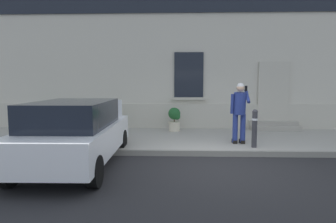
{
  "coord_description": "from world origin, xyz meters",
  "views": [
    {
      "loc": [
        -0.88,
        -6.43,
        1.91
      ],
      "look_at": [
        -1.18,
        1.6,
        1.1
      ],
      "focal_mm": 30.71,
      "sensor_mm": 36.0,
      "label": 1
    }
  ],
  "objects_px": {
    "bollard_far_left": "(99,126)",
    "planter_cream": "(175,119)",
    "hatchback_car_white": "(76,132)",
    "bollard_near_person": "(255,127)",
    "planter_charcoal": "(44,117)",
    "person_on_phone": "(240,109)",
    "planter_olive": "(107,118)"
  },
  "relations": [
    {
      "from": "hatchback_car_white",
      "to": "bollard_far_left",
      "type": "relative_size",
      "value": 3.92
    },
    {
      "from": "hatchback_car_white",
      "to": "planter_cream",
      "type": "height_order",
      "value": "hatchback_car_white"
    },
    {
      "from": "bollard_far_left",
      "to": "hatchback_car_white",
      "type": "bearing_deg",
      "value": -95.45
    },
    {
      "from": "bollard_far_left",
      "to": "planter_charcoal",
      "type": "distance_m",
      "value": 3.96
    },
    {
      "from": "bollard_near_person",
      "to": "planter_olive",
      "type": "height_order",
      "value": "bollard_near_person"
    },
    {
      "from": "bollard_near_person",
      "to": "planter_cream",
      "type": "relative_size",
      "value": 1.22
    },
    {
      "from": "person_on_phone",
      "to": "planter_charcoal",
      "type": "relative_size",
      "value": 2.04
    },
    {
      "from": "person_on_phone",
      "to": "planter_charcoal",
      "type": "bearing_deg",
      "value": 157.83
    },
    {
      "from": "hatchback_car_white",
      "to": "person_on_phone",
      "type": "height_order",
      "value": "person_on_phone"
    },
    {
      "from": "planter_cream",
      "to": "bollard_near_person",
      "type": "bearing_deg",
      "value": -49.5
    },
    {
      "from": "bollard_near_person",
      "to": "bollard_far_left",
      "type": "distance_m",
      "value": 4.27
    },
    {
      "from": "hatchback_car_white",
      "to": "person_on_phone",
      "type": "bearing_deg",
      "value": 24.49
    },
    {
      "from": "bollard_far_left",
      "to": "planter_olive",
      "type": "height_order",
      "value": "bollard_far_left"
    },
    {
      "from": "planter_charcoal",
      "to": "planter_olive",
      "type": "bearing_deg",
      "value": -4.08
    },
    {
      "from": "person_on_phone",
      "to": "planter_charcoal",
      "type": "height_order",
      "value": "person_on_phone"
    },
    {
      "from": "hatchback_car_white",
      "to": "bollard_near_person",
      "type": "distance_m",
      "value": 4.62
    },
    {
      "from": "hatchback_car_white",
      "to": "person_on_phone",
      "type": "relative_size",
      "value": 2.34
    },
    {
      "from": "planter_cream",
      "to": "hatchback_car_white",
      "type": "bearing_deg",
      "value": -118.83
    },
    {
      "from": "hatchback_car_white",
      "to": "bollard_near_person",
      "type": "height_order",
      "value": "hatchback_car_white"
    },
    {
      "from": "bollard_near_person",
      "to": "planter_olive",
      "type": "xyz_separation_m",
      "value": [
        -4.67,
        2.57,
        -0.11
      ]
    },
    {
      "from": "hatchback_car_white",
      "to": "planter_olive",
      "type": "xyz_separation_m",
      "value": [
        -0.27,
        3.97,
        -0.18
      ]
    },
    {
      "from": "bollard_near_person",
      "to": "planter_charcoal",
      "type": "relative_size",
      "value": 1.22
    },
    {
      "from": "person_on_phone",
      "to": "bollard_far_left",
      "type": "bearing_deg",
      "value": -176.98
    },
    {
      "from": "bollard_far_left",
      "to": "person_on_phone",
      "type": "bearing_deg",
      "value": 6.68
    },
    {
      "from": "bollard_near_person",
      "to": "planter_cream",
      "type": "height_order",
      "value": "bollard_near_person"
    },
    {
      "from": "bollard_near_person",
      "to": "planter_cream",
      "type": "xyz_separation_m",
      "value": [
        -2.21,
        2.59,
        -0.11
      ]
    },
    {
      "from": "hatchback_car_white",
      "to": "person_on_phone",
      "type": "xyz_separation_m",
      "value": [
        4.09,
        1.86,
        0.36
      ]
    },
    {
      "from": "bollard_far_left",
      "to": "planter_cream",
      "type": "relative_size",
      "value": 1.22
    },
    {
      "from": "bollard_far_left",
      "to": "planter_cream",
      "type": "bearing_deg",
      "value": 51.47
    },
    {
      "from": "bollard_far_left",
      "to": "person_on_phone",
      "type": "xyz_separation_m",
      "value": [
        3.95,
        0.46,
        0.44
      ]
    },
    {
      "from": "bollard_far_left",
      "to": "planter_charcoal",
      "type": "relative_size",
      "value": 1.22
    },
    {
      "from": "planter_cream",
      "to": "bollard_far_left",
      "type": "bearing_deg",
      "value": -128.53
    }
  ]
}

